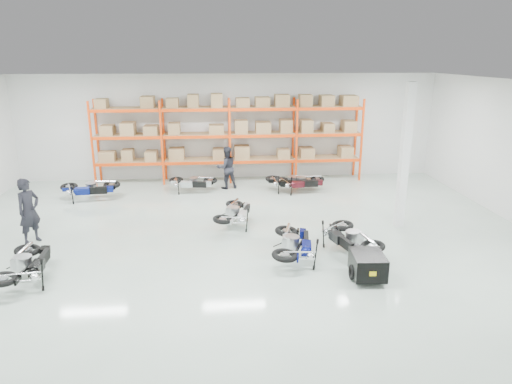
{
  "coord_description": "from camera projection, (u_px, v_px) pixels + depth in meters",
  "views": [
    {
      "loc": [
        -0.49,
        -12.75,
        5.26
      ],
      "look_at": [
        0.66,
        0.97,
        1.1
      ],
      "focal_mm": 32.0,
      "sensor_mm": 36.0,
      "label": 1
    }
  ],
  "objects": [
    {
      "name": "moto_back_d",
      "position": [
        301.0,
        179.0,
        18.07
      ],
      "size": [
        1.79,
        0.97,
        1.13
      ],
      "primitive_type": null,
      "rotation": [
        0.0,
        -0.09,
        1.63
      ],
      "color": "#3E0C13",
      "rests_on": "ground"
    },
    {
      "name": "moto_back_b",
      "position": [
        192.0,
        179.0,
        18.08
      ],
      "size": [
        1.76,
        1.05,
        1.07
      ],
      "primitive_type": null,
      "rotation": [
        0.0,
        -0.09,
        1.43
      ],
      "color": "#ABB2B5",
      "rests_on": "ground"
    },
    {
      "name": "pallet_rack",
      "position": [
        229.0,
        129.0,
        19.22
      ],
      "size": [
        11.28,
        0.98,
        3.62
      ],
      "color": "#FF450D",
      "rests_on": "ground"
    },
    {
      "name": "moto_blue_centre",
      "position": [
        295.0,
        239.0,
        12.0
      ],
      "size": [
        1.29,
        2.08,
        1.26
      ],
      "primitive_type": null,
      "rotation": [
        0.0,
        -0.09,
        2.97
      ],
      "color": "#080E54",
      "rests_on": "ground"
    },
    {
      "name": "moto_black_far_left",
      "position": [
        26.0,
        259.0,
        10.87
      ],
      "size": [
        1.02,
        1.93,
        1.22
      ],
      "primitive_type": null,
      "rotation": [
        0.0,
        -0.09,
        3.18
      ],
      "color": "black",
      "rests_on": "ground"
    },
    {
      "name": "room",
      "position": [
        236.0,
        164.0,
        13.07
      ],
      "size": [
        18.0,
        18.0,
        18.0
      ],
      "color": "#B7CCBC",
      "rests_on": "ground"
    },
    {
      "name": "person_left",
      "position": [
        29.0,
        211.0,
        13.06
      ],
      "size": [
        0.76,
        0.84,
        1.92
      ],
      "primitive_type": "imported",
      "rotation": [
        0.0,
        0.0,
        1.02
      ],
      "color": "black",
      "rests_on": "ground"
    },
    {
      "name": "person_back",
      "position": [
        227.0,
        168.0,
        18.46
      ],
      "size": [
        1.0,
        0.88,
        1.73
      ],
      "primitive_type": "imported",
      "rotation": [
        0.0,
        0.0,
        3.45
      ],
      "color": "#22222A",
      "rests_on": "ground"
    },
    {
      "name": "moto_back_c",
      "position": [
        291.0,
        178.0,
        18.14
      ],
      "size": [
        1.85,
        1.1,
        1.13
      ],
      "primitive_type": null,
      "rotation": [
        0.0,
        -0.09,
        1.43
      ],
      "color": "black",
      "rests_on": "ground"
    },
    {
      "name": "moto_touring_right",
      "position": [
        350.0,
        233.0,
        12.47
      ],
      "size": [
        1.38,
        2.07,
        1.23
      ],
      "primitive_type": null,
      "rotation": [
        0.0,
        -0.09,
        0.25
      ],
      "color": "black",
      "rests_on": "ground"
    },
    {
      "name": "moto_silver_left",
      "position": [
        236.0,
        209.0,
        14.49
      ],
      "size": [
        1.36,
        1.96,
        1.16
      ],
      "primitive_type": null,
      "rotation": [
        0.0,
        -0.09,
        2.85
      ],
      "color": "#B8BBBF",
      "rests_on": "ground"
    },
    {
      "name": "trailer",
      "position": [
        368.0,
        265.0,
        11.0
      ],
      "size": [
        0.84,
        1.6,
        0.67
      ],
      "rotation": [
        0.0,
        0.0,
        -0.07
      ],
      "color": "black",
      "rests_on": "ground"
    },
    {
      "name": "structural_column",
      "position": [
        405.0,
        157.0,
        13.96
      ],
      "size": [
        0.25,
        0.25,
        4.5
      ],
      "primitive_type": "cube",
      "color": "white",
      "rests_on": "ground"
    },
    {
      "name": "moto_back_a",
      "position": [
        89.0,
        185.0,
        17.09
      ],
      "size": [
        1.94,
        1.07,
        1.21
      ],
      "primitive_type": null,
      "rotation": [
        0.0,
        -0.09,
        1.65
      ],
      "color": "navy",
      "rests_on": "ground"
    }
  ]
}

